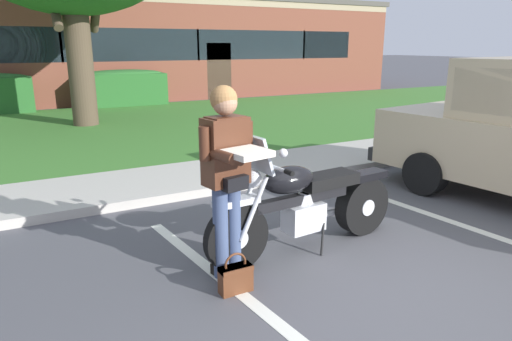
# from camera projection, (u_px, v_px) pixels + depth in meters

# --- Properties ---
(ground_plane) EXTENTS (140.00, 140.00, 0.00)m
(ground_plane) POSITION_uv_depth(u_px,v_px,m) (398.00, 288.00, 3.91)
(ground_plane) COLOR #4C4C51
(curb_strip) EXTENTS (60.00, 0.20, 0.12)m
(curb_strip) POSITION_uv_depth(u_px,v_px,m) (236.00, 186.00, 6.57)
(curb_strip) COLOR #B7B2A8
(curb_strip) RESTS_ON ground
(concrete_walk) EXTENTS (60.00, 1.50, 0.08)m
(concrete_walk) POSITION_uv_depth(u_px,v_px,m) (213.00, 173.00, 7.30)
(concrete_walk) COLOR #B7B2A8
(concrete_walk) RESTS_ON ground
(grass_lawn) EXTENTS (60.00, 8.45, 0.06)m
(grass_lawn) POSITION_uv_depth(u_px,v_px,m) (135.00, 126.00, 11.51)
(grass_lawn) COLOR #3D752D
(grass_lawn) RESTS_ON ground
(stall_stripe_0) EXTENTS (0.57, 4.39, 0.01)m
(stall_stripe_0) POSITION_uv_depth(u_px,v_px,m) (266.00, 314.00, 3.53)
(stall_stripe_0) COLOR silver
(stall_stripe_0) RESTS_ON ground
(stall_stripe_1) EXTENTS (0.57, 4.39, 0.01)m
(stall_stripe_1) POSITION_uv_depth(u_px,v_px,m) (504.00, 239.00, 4.89)
(stall_stripe_1) COLOR silver
(stall_stripe_1) RESTS_ON ground
(motorcycle) EXTENTS (2.24, 0.82, 1.26)m
(motorcycle) POSITION_uv_depth(u_px,v_px,m) (311.00, 203.00, 4.58)
(motorcycle) COLOR black
(motorcycle) RESTS_ON ground
(rider_person) EXTENTS (0.53, 0.62, 1.70)m
(rider_person) POSITION_uv_depth(u_px,v_px,m) (227.00, 168.00, 3.88)
(rider_person) COLOR black
(rider_person) RESTS_ON ground
(handbag) EXTENTS (0.28, 0.13, 0.36)m
(handbag) POSITION_uv_depth(u_px,v_px,m) (236.00, 276.00, 3.82)
(handbag) COLOR #562D19
(handbag) RESTS_ON ground
(hedge_center_left) EXTENTS (2.81, 0.90, 1.24)m
(hedge_center_left) POSITION_uv_depth(u_px,v_px,m) (123.00, 87.00, 15.20)
(hedge_center_left) COLOR #286028
(hedge_center_left) RESTS_ON ground
(brick_building) EXTENTS (27.96, 10.33, 3.89)m
(brick_building) POSITION_uv_depth(u_px,v_px,m) (47.00, 47.00, 18.94)
(brick_building) COLOR brown
(brick_building) RESTS_ON ground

